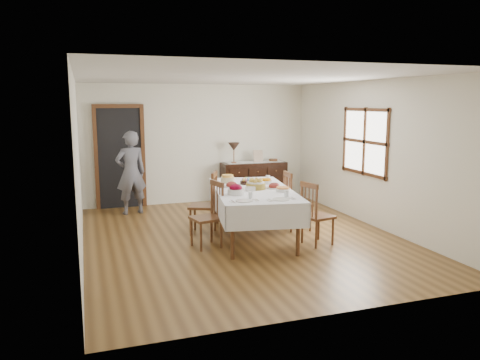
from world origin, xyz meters
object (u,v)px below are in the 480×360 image
object	(u,v)px
chair_right_near	(315,213)
person	(131,170)
dining_table	(253,195)
chair_left_near	(209,214)
table_lamp	(234,147)
chair_right_far	(295,200)
chair_left_far	(206,203)
sideboard	(254,181)

from	to	relation	value
chair_right_near	person	bearing A→B (deg)	27.09
dining_table	person	bearing A→B (deg)	135.55
chair_left_near	table_lamp	size ratio (longest dim) A/B	2.21
chair_right_near	dining_table	bearing A→B (deg)	37.67
dining_table	chair_left_near	size ratio (longest dim) A/B	2.51
chair_right_near	person	distance (m)	3.95
dining_table	chair_right_far	xyz separation A→B (m)	(0.88, 0.25, -0.21)
chair_left_near	chair_left_far	distance (m)	0.73
chair_right_far	chair_left_far	bearing A→B (deg)	87.83
chair_left_near	chair_right_far	bearing A→B (deg)	94.74
chair_left_near	table_lamp	bearing A→B (deg)	144.21
dining_table	chair_left_far	distance (m)	0.84
person	table_lamp	xyz separation A→B (m)	(2.28, 0.40, 0.34)
chair_right_near	table_lamp	size ratio (longest dim) A/B	2.17
chair_right_far	person	world-z (taller)	person
sideboard	chair_right_near	bearing A→B (deg)	-94.06
person	table_lamp	size ratio (longest dim) A/B	3.85
chair_left_far	table_lamp	bearing A→B (deg)	176.25
chair_right_near	chair_right_far	world-z (taller)	chair_right_far
sideboard	person	bearing A→B (deg)	-171.28
chair_right_near	sideboard	world-z (taller)	chair_right_near
dining_table	chair_left_far	world-z (taller)	chair_left_far
dining_table	person	world-z (taller)	person
dining_table	table_lamp	world-z (taller)	table_lamp
dining_table	chair_right_far	size ratio (longest dim) A/B	2.50
chair_left_far	table_lamp	world-z (taller)	table_lamp
chair_left_far	chair_right_near	xyz separation A→B (m)	(1.46, -1.15, -0.03)
dining_table	chair_right_near	size ratio (longest dim) A/B	2.56
dining_table	chair_left_near	xyz separation A→B (m)	(-0.80, -0.23, -0.21)
table_lamp	person	bearing A→B (deg)	-169.99
person	chair_right_near	bearing A→B (deg)	118.30
chair_left_near	sideboard	size ratio (longest dim) A/B	0.70
chair_left_near	chair_left_far	size ratio (longest dim) A/B	0.95
chair_right_far	sideboard	world-z (taller)	chair_right_far
chair_left_near	chair_left_far	bearing A→B (deg)	157.97
chair_right_far	person	size ratio (longest dim) A/B	0.58
sideboard	person	size ratio (longest dim) A/B	0.82
chair_right_far	person	bearing A→B (deg)	57.41
chair_right_near	person	world-z (taller)	person
chair_left_far	sideboard	world-z (taller)	chair_left_far
chair_left_near	sideboard	bearing A→B (deg)	137.30
dining_table	chair_left_far	bearing A→B (deg)	153.04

